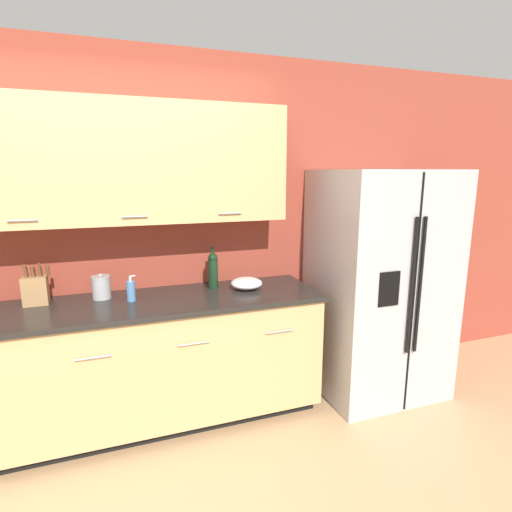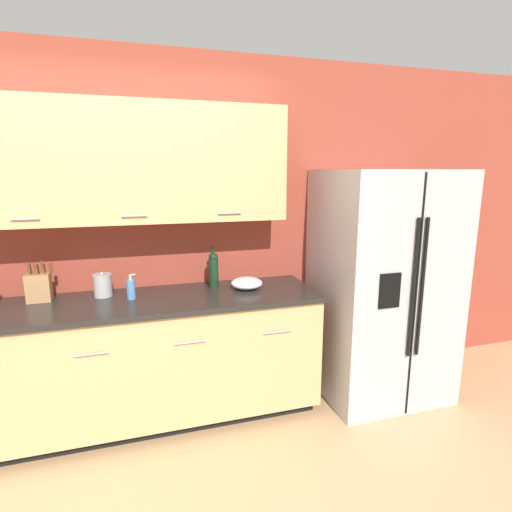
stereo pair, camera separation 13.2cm
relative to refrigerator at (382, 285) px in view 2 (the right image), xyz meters
The scene contains 8 objects.
wall_back 2.11m from the refrigerator, 169.26° to the left, with size 10.00×0.39×2.60m.
counter_unit 1.87m from the refrigerator, behind, with size 2.46×0.64×0.91m.
refrigerator is the anchor object (origin of this frame).
knife_block 2.47m from the refrigerator, behind, with size 0.17×0.10×0.28m.
wine_bottle 1.32m from the refrigerator, behind, with size 0.07×0.07×0.31m.
soap_dispenser 1.88m from the refrigerator, behind, with size 0.06×0.06×0.17m.
steel_canister 2.08m from the refrigerator, behind, with size 0.13×0.13×0.17m.
mixing_bowl 1.07m from the refrigerator, behind, with size 0.23×0.23×0.08m.
Camera 2 is at (0.26, -1.64, 1.75)m, focal length 28.00 mm.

